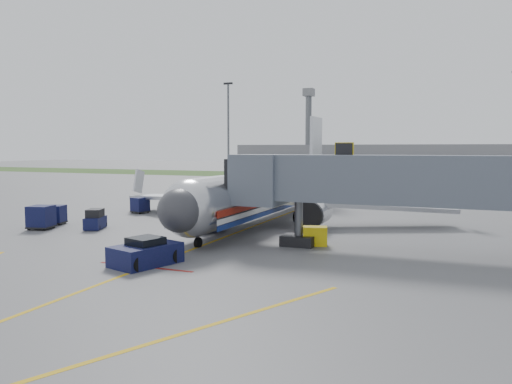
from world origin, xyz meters
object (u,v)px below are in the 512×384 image
at_px(airliner, 269,191).
at_px(belt_loader, 208,224).
at_px(baggage_tug, 95,220).
at_px(pushback_tug, 146,253).
at_px(ramp_worker, 214,206).

bearing_deg(airliner, belt_loader, -109.37).
distance_m(airliner, belt_loader, 7.84).
bearing_deg(belt_loader, baggage_tug, -163.08).
xyz_separation_m(pushback_tug, belt_loader, (-2.20, 11.63, -0.12)).
distance_m(pushback_tug, ramp_worker, 20.48).
bearing_deg(belt_loader, pushback_tug, -79.28).
bearing_deg(pushback_tug, ramp_worker, 106.20).
xyz_separation_m(airliner, ramp_worker, (-6.01, 0.92, -1.72)).
height_order(baggage_tug, belt_loader, belt_loader).
xyz_separation_m(pushback_tug, baggage_tug, (-11.05, 8.94, 0.07)).
bearing_deg(ramp_worker, pushback_tug, -96.96).
bearing_deg(baggage_tug, pushback_tug, -38.97).
xyz_separation_m(airliner, belt_loader, (-2.50, -7.12, -2.12)).
relative_size(pushback_tug, baggage_tug, 1.63).
distance_m(belt_loader, ramp_worker, 8.78).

